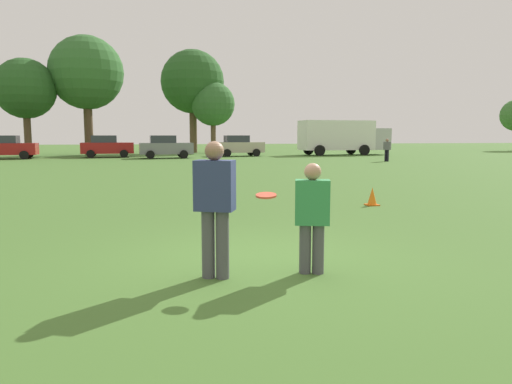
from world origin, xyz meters
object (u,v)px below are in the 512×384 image
Objects in this scene: player_thrower at (215,202)px; parked_car_near_right at (239,146)px; parked_car_mid_right at (165,147)px; bystander_sideline_watcher at (387,149)px; traffic_cone at (372,197)px; parked_car_center at (107,146)px; frisbee at (266,195)px; player_defender at (312,213)px; box_truck at (342,136)px; parked_car_mid_left at (7,147)px.

player_thrower is 0.41× the size of parked_car_near_right.
bystander_sideline_watcher is (15.21, -8.08, -0.02)m from parked_car_mid_right.
player_thrower is at bearing -130.52° from traffic_cone.
parked_car_center is (-9.69, 30.09, 0.69)m from traffic_cone.
frisbee is (0.64, -0.13, 0.08)m from player_thrower.
parked_car_center reaches higher than traffic_cone.
player_defender is 0.17× the size of box_truck.
parked_car_near_right is 10.00m from box_truck.
box_truck is (14.95, 36.60, 0.92)m from player_defender.
parked_car_mid_right is at bearing 91.28° from frisbee.
player_thrower is 40.01m from box_truck.
box_truck is at bearing 66.96° from frisbee.
parked_car_near_right reaches higher than bystander_sideline_watcher.
parked_car_near_right reaches higher than traffic_cone.
frisbee is at bearing -88.72° from parked_car_mid_right.
parked_car_center is 11.17m from parked_car_near_right.
player_defender is 36.32m from parked_car_center.
traffic_cone is 28.18m from parked_car_mid_right.
parked_car_mid_left is 28.51m from box_truck.
box_truck reaches higher than parked_car_near_right.
bystander_sideline_watcher is (10.27, 19.65, 0.67)m from traffic_cone.
parked_car_mid_left reaches higher than player_defender.
parked_car_mid_right is 0.50× the size of box_truck.
parked_car_mid_left is 2.70× the size of bystander_sideline_watcher.
player_thrower is 0.41× the size of parked_car_mid_left.
traffic_cone is at bearing -59.40° from parked_car_mid_left.
frisbee is at bearing -98.92° from parked_car_near_right.
bystander_sideline_watcher is (-1.14, -11.26, -0.85)m from box_truck.
player_thrower reaches higher than bystander_sideline_watcher.
frisbee is 36.84m from parked_car_mid_left.
bystander_sideline_watcher is at bearing -95.78° from box_truck.
box_truck is (15.60, 36.69, 0.67)m from frisbee.
traffic_cone is 31.62m from parked_car_center.
player_defender is 5.46× the size of frisbee.
player_thrower is 1.20× the size of player_defender.
frisbee is at bearing -125.90° from traffic_cone.
player_thrower is 6.52× the size of frisbee.
player_thrower is 1.11× the size of bystander_sideline_watcher.
bystander_sideline_watcher is at bearing -18.46° from parked_car_mid_left.
parked_car_near_right is (5.66, 36.06, -0.16)m from frisbee.
parked_car_mid_right is 1.00× the size of parked_car_near_right.
traffic_cone is at bearing -117.61° from bystander_sideline_watcher.
player_defender is at bearing -112.22° from box_truck.
parked_car_mid_left is at bearing 111.35° from player_defender.
player_thrower is 3.70× the size of traffic_cone.
parked_car_near_right is 2.70× the size of bystander_sideline_watcher.
bystander_sideline_watcher is at bearing 61.41° from player_defender.
parked_car_mid_right is 17.22m from bystander_sideline_watcher.
parked_car_mid_left is at bearing 120.60° from traffic_cone.
bystander_sideline_watcher is at bearing -27.98° from parked_car_mid_right.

